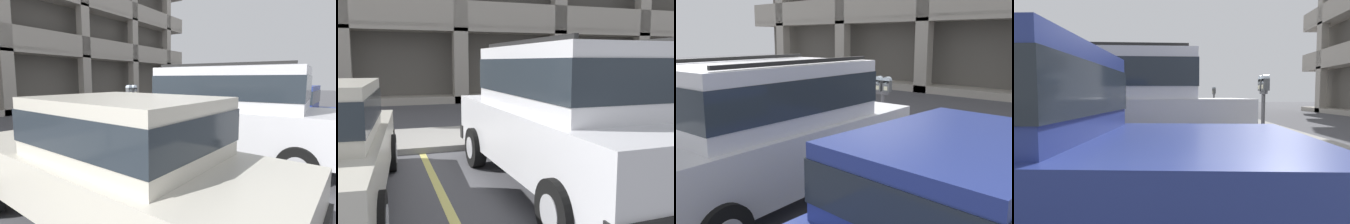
% 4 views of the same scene
% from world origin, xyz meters
% --- Properties ---
extents(ground_plane, '(80.00, 80.00, 0.10)m').
position_xyz_m(ground_plane, '(0.00, 0.00, -0.05)').
color(ground_plane, '#4C4C51').
extents(sidewalk, '(40.00, 2.20, 0.12)m').
position_xyz_m(sidewalk, '(0.00, 1.30, 0.06)').
color(sidewalk, gray).
rests_on(sidewalk, ground_plane).
extents(parking_stall_lines, '(13.02, 4.80, 0.01)m').
position_xyz_m(parking_stall_lines, '(1.61, -1.40, 0.00)').
color(parking_stall_lines, '#DBD16B').
rests_on(parking_stall_lines, ground_plane).
extents(silver_suv, '(2.13, 4.84, 2.03)m').
position_xyz_m(silver_suv, '(0.10, -2.41, 1.09)').
color(silver_suv, silver).
rests_on(silver_suv, ground_plane).
extents(red_sedan, '(2.06, 4.59, 1.54)m').
position_xyz_m(red_sedan, '(-3.15, -2.21, 0.82)').
color(red_sedan, beige).
rests_on(red_sedan, ground_plane).
extents(dark_hatchback, '(2.02, 4.57, 1.54)m').
position_xyz_m(dark_hatchback, '(3.12, -2.68, 0.82)').
color(dark_hatchback, navy).
rests_on(dark_hatchback, ground_plane).
extents(parking_meter_near, '(0.35, 0.12, 1.45)m').
position_xyz_m(parking_meter_near, '(0.11, 0.35, 1.20)').
color(parking_meter_near, '#47474C').
rests_on(parking_meter_near, sidewalk).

